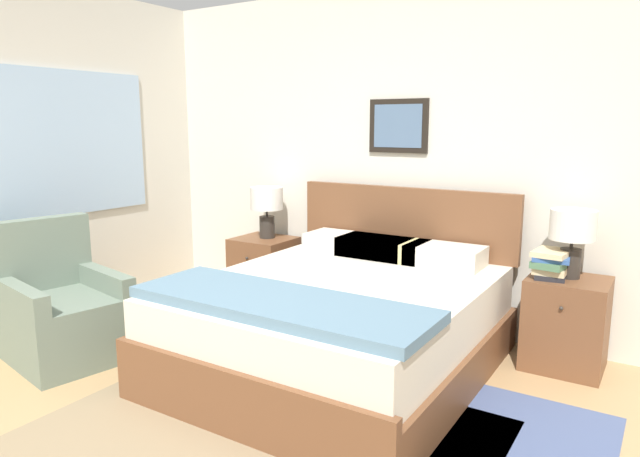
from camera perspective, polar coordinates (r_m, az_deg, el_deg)
The scene contains 15 objects.
wall_back at distance 4.48m, azimuth 8.45°, elevation 7.00°, with size 6.94×0.09×2.60m.
wall_left at distance 4.95m, azimuth -24.01°, elevation 6.56°, with size 0.08×5.02×2.60m.
area_rug_main at distance 3.02m, azimuth -7.36°, elevation -20.66°, with size 2.22×1.92×0.01m.
area_rug_bedside at distance 3.17m, azimuth 18.86°, elevation -19.61°, with size 0.91×1.12×0.01m.
bed at distance 3.70m, azimuth 2.13°, elevation -9.08°, with size 1.74×2.03×1.09m.
armchair at distance 4.25m, azimuth -24.36°, elevation -7.76°, with size 0.86×0.78×0.92m.
nightstand_near_window at distance 4.98m, azimuth -5.60°, elevation -4.32°, with size 0.48×0.46×0.59m.
nightstand_by_door at distance 4.04m, azimuth 23.36°, elevation -8.70°, with size 0.48×0.46×0.59m.
table_lamp_near_window at distance 4.88m, azimuth -5.36°, elevation 2.52°, with size 0.28×0.28×0.44m.
table_lamp_by_door at distance 3.92m, azimuth 23.94°, elevation -0.28°, with size 0.28×0.28×0.44m.
book_thick_bottom at distance 3.92m, azimuth 22.02°, elevation -4.37°, with size 0.21×0.25×0.03m.
book_hardcover_middle at distance 3.91m, azimuth 22.06°, elevation -3.85°, with size 0.19×0.21×0.04m.
book_novel_upper at distance 3.90m, azimuth 22.10°, elevation -3.24°, with size 0.22×0.29×0.04m.
book_slim_near_top at distance 3.90m, azimuth 22.14°, elevation -2.72°, with size 0.24×0.26×0.03m.
book_paperback_top at distance 3.89m, azimuth 22.17°, elevation -2.27°, with size 0.22×0.28×0.03m.
Camera 1 is at (1.81, -1.45, 1.56)m, focal length 32.00 mm.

